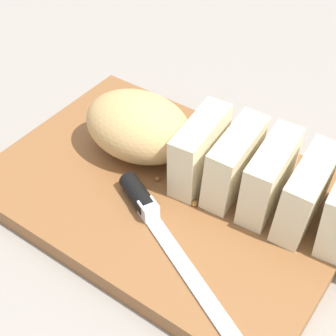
# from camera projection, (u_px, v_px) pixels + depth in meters

# --- Properties ---
(ground_plane) EXTENTS (3.00, 3.00, 0.00)m
(ground_plane) POSITION_uv_depth(u_px,v_px,m) (168.00, 200.00, 0.62)
(ground_plane) COLOR gray
(cutting_board) EXTENTS (0.43, 0.30, 0.02)m
(cutting_board) POSITION_uv_depth(u_px,v_px,m) (168.00, 193.00, 0.62)
(cutting_board) COLOR brown
(cutting_board) RESTS_ON ground_plane
(bread_loaf) EXTENTS (0.40, 0.15, 0.08)m
(bread_loaf) POSITION_uv_depth(u_px,v_px,m) (219.00, 157.00, 0.58)
(bread_loaf) COLOR tan
(bread_loaf) RESTS_ON cutting_board
(bread_knife) EXTENTS (0.23, 0.11, 0.02)m
(bread_knife) POSITION_uv_depth(u_px,v_px,m) (150.00, 212.00, 0.57)
(bread_knife) COLOR silver
(bread_knife) RESTS_ON cutting_board
(crumb_near_knife) EXTENTS (0.01, 0.01, 0.01)m
(crumb_near_knife) POSITION_uv_depth(u_px,v_px,m) (188.00, 175.00, 0.62)
(crumb_near_knife) COLOR #996633
(crumb_near_knife) RESTS_ON cutting_board
(crumb_near_loaf) EXTENTS (0.01, 0.01, 0.01)m
(crumb_near_loaf) POSITION_uv_depth(u_px,v_px,m) (210.00, 200.00, 0.59)
(crumb_near_loaf) COLOR #996633
(crumb_near_loaf) RESTS_ON cutting_board
(crumb_stray_left) EXTENTS (0.01, 0.01, 0.01)m
(crumb_stray_left) POSITION_uv_depth(u_px,v_px,m) (155.00, 181.00, 0.61)
(crumb_stray_left) COLOR #996633
(crumb_stray_left) RESTS_ON cutting_board
(crumb_stray_right) EXTENTS (0.01, 0.01, 0.01)m
(crumb_stray_right) POSITION_uv_depth(u_px,v_px,m) (194.00, 203.00, 0.58)
(crumb_stray_right) COLOR #996633
(crumb_stray_right) RESTS_ON cutting_board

